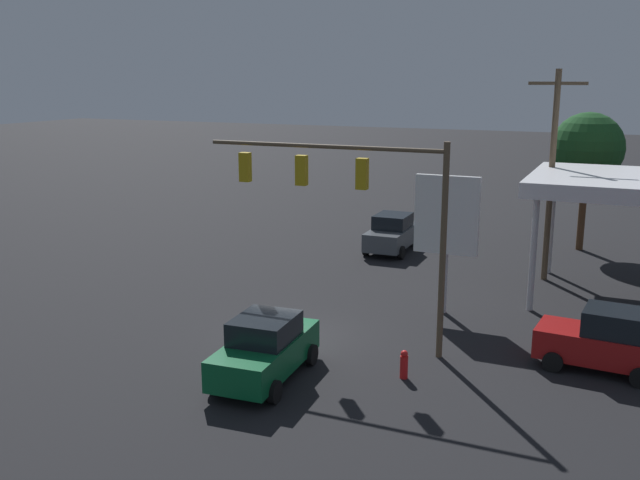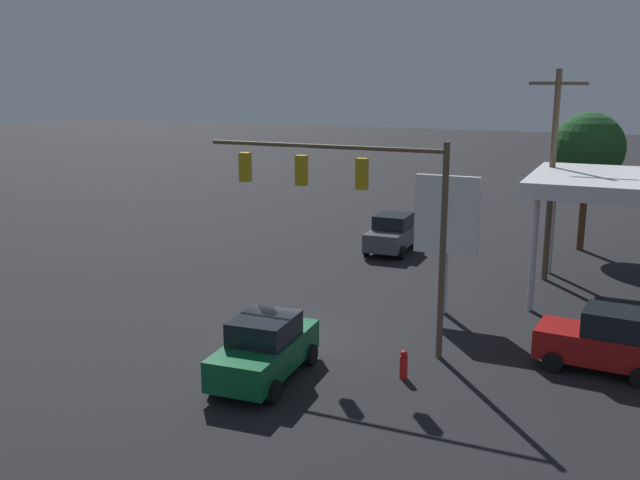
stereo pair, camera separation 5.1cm
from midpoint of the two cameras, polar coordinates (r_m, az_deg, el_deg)
ground_plane at (r=24.99m, az=-1.83°, el=-7.69°), size 200.00×200.00×0.00m
traffic_signal_assembly at (r=23.10m, az=2.52°, el=3.87°), size 8.34×0.43×6.89m
utility_pole at (r=32.32m, az=18.11°, el=5.27°), size 2.40×0.26×9.13m
price_sign at (r=26.88m, az=10.15°, el=1.63°), size 2.41×0.27×5.26m
sedan_waiting at (r=21.39m, az=-4.37°, el=-8.63°), size 2.28×4.51×1.93m
sedan_far at (r=36.79m, az=5.90°, el=0.56°), size 2.12×4.43×1.93m
hatchback_crossing at (r=23.57m, az=21.83°, el=-7.50°), size 3.92×2.20×1.97m
street_tree at (r=38.69m, az=20.69°, el=6.83°), size 3.62×3.62×7.08m
fire_hydrant at (r=21.68m, az=6.78°, el=-9.85°), size 0.24×0.24×0.88m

